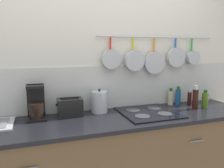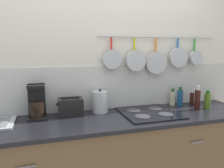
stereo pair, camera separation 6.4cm
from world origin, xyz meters
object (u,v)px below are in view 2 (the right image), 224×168
at_px(toaster, 71,107).
at_px(bottle_dish_soap, 173,98).
at_px(kettle, 100,102).
at_px(coffee_maker, 37,104).
at_px(bottle_sesame_oil, 207,100).
at_px(bottle_olive_oil, 180,97).
at_px(bottle_hot_sauce, 192,98).
at_px(bottle_cooking_wine, 197,99).

height_order(toaster, bottle_dish_soap, bottle_dish_soap).
bearing_deg(kettle, coffee_maker, -177.50).
bearing_deg(bottle_sesame_oil, coffee_maker, 174.34).
distance_m(bottle_olive_oil, bottle_hot_sauce, 0.14).
xyz_separation_m(bottle_olive_oil, bottle_sesame_oil, (0.20, -0.20, -0.01)).
xyz_separation_m(coffee_maker, kettle, (0.59, 0.03, -0.02)).
relative_size(coffee_maker, bottle_dish_soap, 1.66).
bearing_deg(toaster, bottle_dish_soap, 3.60).
distance_m(coffee_maker, kettle, 0.59).
xyz_separation_m(kettle, bottle_hot_sauce, (1.05, -0.03, -0.03)).
distance_m(bottle_hot_sauce, bottle_sesame_oil, 0.18).
xyz_separation_m(toaster, bottle_hot_sauce, (1.35, 0.01, -0.01)).
bearing_deg(bottle_dish_soap, bottle_hot_sauce, -17.10).
bearing_deg(kettle, bottle_olive_oil, -0.05).
bearing_deg(bottle_olive_oil, bottle_dish_soap, 153.76).
distance_m(bottle_olive_oil, bottle_cooking_wine, 0.21).
distance_m(toaster, bottle_dish_soap, 1.14).
height_order(kettle, bottle_hot_sauce, kettle).
xyz_separation_m(toaster, bottle_dish_soap, (1.14, 0.07, -0.00)).
distance_m(coffee_maker, bottle_olive_oil, 1.51).
xyz_separation_m(bottle_dish_soap, bottle_olive_oil, (0.07, -0.04, 0.01)).
bearing_deg(bottle_cooking_wine, bottle_olive_oil, 109.60).
bearing_deg(bottle_sesame_oil, kettle, 170.10).
bearing_deg(bottle_hot_sauce, bottle_sesame_oil, -67.81).
bearing_deg(bottle_cooking_wine, toaster, 172.75).
bearing_deg(bottle_sesame_oil, bottle_cooking_wine, -178.00).
relative_size(toaster, bottle_hot_sauce, 1.41).
distance_m(kettle, bottle_dish_soap, 0.85).
relative_size(coffee_maker, bottle_hot_sauce, 1.81).
bearing_deg(kettle, bottle_sesame_oil, -9.90).
bearing_deg(bottle_cooking_wine, bottle_sesame_oil, 2.00).
relative_size(bottle_dish_soap, bottle_olive_oil, 0.90).
bearing_deg(bottle_cooking_wine, kettle, 168.55).
relative_size(kettle, bottle_hot_sauce, 1.37).
height_order(toaster, bottle_hot_sauce, toaster).
bearing_deg(bottle_hot_sauce, bottle_olive_oil, 168.22).
xyz_separation_m(coffee_maker, bottle_sesame_oil, (1.71, -0.17, -0.04)).
relative_size(coffee_maker, kettle, 1.32).
xyz_separation_m(coffee_maker, bottle_olive_oil, (1.51, 0.03, -0.04)).
height_order(kettle, bottle_cooking_wine, bottle_cooking_wine).
distance_m(coffee_maker, bottle_cooking_wine, 1.59).
bearing_deg(bottle_olive_oil, kettle, 179.95).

